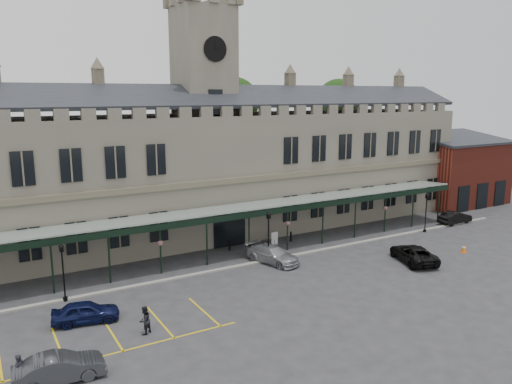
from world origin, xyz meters
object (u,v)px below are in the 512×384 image
person_b (145,320)px  lamp_post_mid (269,232)px  station_building (206,171)px  lamp_post_right (426,209)px  car_van (413,254)px  traffic_cone (464,249)px  person_a (20,370)px  car_left_a (86,312)px  car_left_b (59,368)px  sign_board (274,238)px  car_right_b (455,217)px  car_taxi (273,255)px  clock_tower (204,103)px  lamp_post_left (63,267)px

person_b → lamp_post_mid: bearing=178.1°
station_building → lamp_post_right: (19.62, -10.81, -4.00)m
station_building → lamp_post_right: bearing=-28.9°
lamp_post_mid → lamp_post_right: 18.89m
station_building → lamp_post_mid: size_ratio=13.34×
station_building → car_van: 21.10m
traffic_cone → car_van: (-5.92, 0.48, 0.36)m
person_a → car_left_a: bearing=7.2°
car_left_b → person_a: size_ratio=2.70×
traffic_cone → sign_board: (-13.41, 10.62, 0.22)m
station_building → car_left_b: bearing=-130.2°
car_right_b → station_building: bearing=67.0°
station_building → car_right_b: station_building is taller
car_van → person_b: 23.72m
person_b → traffic_cone: bearing=150.4°
lamp_post_right → traffic_cone: size_ratio=5.66×
car_left_a → car_left_b: car_left_b is taller
traffic_cone → car_left_b: bearing=-174.4°
station_building → car_van: size_ratio=11.55×
car_taxi → person_b: (-13.30, -6.94, 0.15)m
lamp_post_right → person_b: 32.74m
car_left_b → sign_board: bearing=-53.8°
lamp_post_right → car_van: 10.33m
lamp_post_mid → person_b: (-13.03, -7.21, -1.80)m
lamp_post_mid → lamp_post_right: bearing=-0.2°
station_building → traffic_cone: (17.31, -17.29, -6.11)m
sign_board → person_a: (-23.10, -13.42, 0.23)m
clock_tower → car_taxi: (1.00, -11.09, -12.40)m
car_left_a → car_taxi: bearing=-66.1°
traffic_cone → clock_tower: bearing=134.9°
lamp_post_right → car_taxi: size_ratio=0.85×
car_left_a → car_taxi: size_ratio=0.82×
sign_board → lamp_post_mid: bearing=-128.2°
lamp_post_mid → car_taxi: (0.27, -0.27, -1.95)m
car_left_b → person_b: bearing=-59.2°
car_taxi → car_van: 11.90m
clock_tower → car_right_b: (25.13, -10.18, -12.43)m
car_left_a → person_a: 6.90m
car_taxi → car_right_b: bearing=-15.8°
lamp_post_mid → car_left_a: 16.32m
traffic_cone → person_a: 36.62m
station_building → car_left_b: station_building is taller
car_left_a → car_left_b: size_ratio=0.93×
sign_board → car_left_a: bearing=-157.5°
lamp_post_mid → traffic_cone: (16.58, -6.55, -2.31)m
traffic_cone → person_b: size_ratio=0.43×
lamp_post_right → car_left_a: size_ratio=1.03×
lamp_post_left → car_left_b: size_ratio=0.96×
car_right_b → person_b: size_ratio=2.41×
lamp_post_left → traffic_cone: 33.61m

